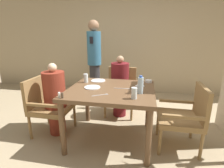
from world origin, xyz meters
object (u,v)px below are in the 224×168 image
at_px(plate_main_left, 92,87).
at_px(teacup_with_saucer, 140,84).
at_px(diner_in_far_chair, 120,86).
at_px(glass_tall_near, 86,78).
at_px(chair_far_side, 121,89).
at_px(glass_tall_mid, 134,93).
at_px(diner_in_left_chair, 55,99).
at_px(chair_right_side, 186,115).
at_px(bowl_small, 149,81).
at_px(water_bottle, 141,85).
at_px(plate_main_right, 98,81).
at_px(chair_left_side, 47,103).
at_px(standing_host, 94,59).

distance_m(plate_main_left, teacup_with_saucer, 0.68).
distance_m(diner_in_far_chair, glass_tall_near, 0.76).
distance_m(chair_far_side, glass_tall_mid, 1.36).
xyz_separation_m(diner_in_far_chair, plate_main_left, (-0.27, -0.81, 0.20)).
distance_m(diner_in_left_chair, chair_right_side, 1.85).
height_order(bowl_small, water_bottle, water_bottle).
bearing_deg(diner_in_far_chair, diner_in_left_chair, -136.88).
relative_size(plate_main_right, bowl_small, 2.18).
relative_size(plate_main_right, teacup_with_saucer, 1.72).
xyz_separation_m(chair_left_side, plate_main_right, (0.71, 0.35, 0.30)).
bearing_deg(diner_in_left_chair, teacup_with_saucer, 8.76).
bearing_deg(bowl_small, glass_tall_mid, -102.55).
bearing_deg(plate_main_left, glass_tall_near, 125.67).
height_order(chair_left_side, standing_host, standing_host).
height_order(chair_left_side, glass_tall_mid, glass_tall_mid).
relative_size(diner_in_left_chair, teacup_with_saucer, 8.47).
bearing_deg(bowl_small, chair_left_side, -164.15).
bearing_deg(glass_tall_mid, diner_in_far_chair, 106.48).
bearing_deg(chair_right_side, glass_tall_near, 170.64).
relative_size(diner_in_left_chair, diner_in_far_chair, 0.97).
distance_m(plate_main_left, plate_main_right, 0.36).
xyz_separation_m(diner_in_far_chair, plate_main_right, (-0.28, -0.45, 0.20)).
height_order(diner_in_far_chair, glass_tall_mid, diner_in_far_chair).
distance_m(chair_left_side, glass_tall_near, 0.70).
relative_size(chair_far_side, standing_host, 0.49).
bearing_deg(water_bottle, bowl_small, 79.13).
height_order(teacup_with_saucer, bowl_small, teacup_with_saucer).
bearing_deg(water_bottle, glass_tall_mid, -106.91).
xyz_separation_m(chair_left_side, teacup_with_saucer, (1.37, 0.19, 0.32)).
bearing_deg(chair_far_side, water_bottle, -69.56).
bearing_deg(water_bottle, teacup_with_saucer, 92.87).
distance_m(plate_main_left, glass_tall_mid, 0.68).
bearing_deg(bowl_small, glass_tall_near, -168.81).
height_order(plate_main_left, glass_tall_near, glass_tall_near).
xyz_separation_m(standing_host, plate_main_right, (0.40, -1.13, -0.18)).
bearing_deg(chair_right_side, diner_in_far_chair, 141.22).
height_order(chair_left_side, chair_right_side, same).
distance_m(standing_host, water_bottle, 1.93).
distance_m(chair_right_side, glass_tall_near, 1.50).
xyz_separation_m(chair_right_side, bowl_small, (-0.49, 0.42, 0.32)).
bearing_deg(glass_tall_near, bowl_small, 11.19).
bearing_deg(chair_far_side, diner_in_left_chair, -132.23).
relative_size(plate_main_left, glass_tall_mid, 1.68).
bearing_deg(teacup_with_saucer, chair_far_side, 116.89).
distance_m(plate_main_right, glass_tall_mid, 0.92).
bearing_deg(standing_host, chair_far_side, -38.68).
bearing_deg(glass_tall_mid, plate_main_left, 152.24).
relative_size(teacup_with_saucer, bowl_small, 1.27).
height_order(chair_left_side, water_bottle, water_bottle).
bearing_deg(glass_tall_mid, teacup_with_saucer, 84.83).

